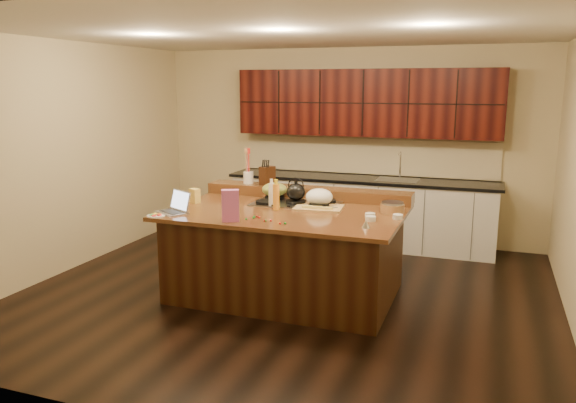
% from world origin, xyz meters
% --- Properties ---
extents(room, '(5.52, 5.02, 2.72)m').
position_xyz_m(room, '(0.00, 0.00, 1.35)').
color(room, black).
rests_on(room, ground).
extents(island, '(2.40, 1.60, 0.92)m').
position_xyz_m(island, '(0.00, 0.00, 0.46)').
color(island, black).
rests_on(island, ground).
extents(back_ledge, '(2.40, 0.30, 0.12)m').
position_xyz_m(back_ledge, '(0.00, 0.70, 0.98)').
color(back_ledge, black).
rests_on(back_ledge, island).
extents(cooktop, '(0.92, 0.52, 0.05)m').
position_xyz_m(cooktop, '(0.00, 0.30, 0.94)').
color(cooktop, gray).
rests_on(cooktop, island).
extents(back_counter, '(3.70, 0.66, 2.40)m').
position_xyz_m(back_counter, '(0.30, 2.23, 0.98)').
color(back_counter, silver).
rests_on(back_counter, ground).
extents(kettle, '(0.23, 0.23, 0.19)m').
position_xyz_m(kettle, '(0.00, 0.30, 1.06)').
color(kettle, black).
rests_on(kettle, cooktop).
extents(green_bowl, '(0.36, 0.36, 0.15)m').
position_xyz_m(green_bowl, '(-0.30, 0.43, 1.04)').
color(green_bowl, olive).
rests_on(green_bowl, cooktop).
extents(laptop, '(0.40, 0.37, 0.22)m').
position_xyz_m(laptop, '(-1.02, -0.49, 0.98)').
color(laptop, '#B7B7BC').
rests_on(laptop, island).
extents(oil_bottle, '(0.09, 0.09, 0.27)m').
position_xyz_m(oil_bottle, '(-0.10, -0.03, 1.06)').
color(oil_bottle, orange).
rests_on(oil_bottle, island).
extents(vinegar_bottle, '(0.08, 0.08, 0.25)m').
position_xyz_m(vinegar_bottle, '(-0.20, 0.10, 1.04)').
color(vinegar_bottle, silver).
rests_on(vinegar_bottle, island).
extents(wooden_tray, '(0.53, 0.42, 0.20)m').
position_xyz_m(wooden_tray, '(0.28, 0.23, 1.01)').
color(wooden_tray, tan).
rests_on(wooden_tray, island).
extents(ramekin_a, '(0.11, 0.11, 0.04)m').
position_xyz_m(ramekin_a, '(0.92, -0.17, 0.94)').
color(ramekin_a, white).
rests_on(ramekin_a, island).
extents(ramekin_b, '(0.11, 0.11, 0.04)m').
position_xyz_m(ramekin_b, '(0.89, -0.04, 0.94)').
color(ramekin_b, white).
rests_on(ramekin_b, island).
extents(ramekin_c, '(0.11, 0.11, 0.04)m').
position_xyz_m(ramekin_c, '(1.15, -0.00, 0.94)').
color(ramekin_c, white).
rests_on(ramekin_c, island).
extents(strainer_bowl, '(0.26, 0.26, 0.09)m').
position_xyz_m(strainer_bowl, '(1.05, 0.25, 0.97)').
color(strainer_bowl, '#996B3F').
rests_on(strainer_bowl, island).
extents(kitchen_timer, '(0.09, 0.09, 0.07)m').
position_xyz_m(kitchen_timer, '(0.93, -0.44, 0.96)').
color(kitchen_timer, silver).
rests_on(kitchen_timer, island).
extents(pink_bag, '(0.18, 0.15, 0.30)m').
position_xyz_m(pink_bag, '(-0.33, -0.64, 1.07)').
color(pink_bag, '#C15BA2').
rests_on(pink_bag, island).
extents(candy_plate, '(0.24, 0.24, 0.01)m').
position_xyz_m(candy_plate, '(-1.11, -0.71, 0.93)').
color(candy_plate, white).
rests_on(candy_plate, island).
extents(package_box, '(0.13, 0.12, 0.16)m').
position_xyz_m(package_box, '(-1.07, 0.00, 1.00)').
color(package_box, '#F4D156').
rests_on(package_box, island).
extents(utensil_crock, '(0.14, 0.14, 0.14)m').
position_xyz_m(utensil_crock, '(-0.74, 0.70, 1.11)').
color(utensil_crock, white).
rests_on(utensil_crock, back_ledge).
extents(knife_block, '(0.16, 0.20, 0.22)m').
position_xyz_m(knife_block, '(-0.49, 0.70, 1.15)').
color(knife_block, black).
rests_on(knife_block, back_ledge).
extents(gumdrop_0, '(0.02, 0.02, 0.02)m').
position_xyz_m(gumdrop_0, '(-0.02, -0.55, 0.93)').
color(gumdrop_0, red).
rests_on(gumdrop_0, island).
extents(gumdrop_1, '(0.02, 0.02, 0.02)m').
position_xyz_m(gumdrop_1, '(-0.18, -0.43, 0.93)').
color(gumdrop_1, '#198C26').
rests_on(gumdrop_1, island).
extents(gumdrop_2, '(0.02, 0.02, 0.02)m').
position_xyz_m(gumdrop_2, '(0.03, -0.52, 0.93)').
color(gumdrop_2, red).
rests_on(gumdrop_2, island).
extents(gumdrop_3, '(0.02, 0.02, 0.02)m').
position_xyz_m(gumdrop_3, '(-0.17, -0.47, 0.93)').
color(gumdrop_3, '#198C26').
rests_on(gumdrop_3, island).
extents(gumdrop_4, '(0.02, 0.02, 0.02)m').
position_xyz_m(gumdrop_4, '(0.15, -0.59, 0.93)').
color(gumdrop_4, red).
rests_on(gumdrop_4, island).
extents(gumdrop_5, '(0.02, 0.02, 0.02)m').
position_xyz_m(gumdrop_5, '(-0.21, -0.54, 0.93)').
color(gumdrop_5, '#198C26').
rests_on(gumdrop_5, island).
extents(gumdrop_6, '(0.02, 0.02, 0.02)m').
position_xyz_m(gumdrop_6, '(-0.12, -0.44, 0.93)').
color(gumdrop_6, red).
rests_on(gumdrop_6, island).
extents(gumdrop_7, '(0.02, 0.02, 0.02)m').
position_xyz_m(gumdrop_7, '(0.20, -0.58, 0.93)').
color(gumdrop_7, '#198C26').
rests_on(gumdrop_7, island).
extents(gumdrop_8, '(0.02, 0.02, 0.02)m').
position_xyz_m(gumdrop_8, '(-0.16, -0.41, 0.93)').
color(gumdrop_8, red).
rests_on(gumdrop_8, island).
extents(gumdrop_9, '(0.02, 0.02, 0.02)m').
position_xyz_m(gumdrop_9, '(-0.01, -0.54, 0.93)').
color(gumdrop_9, '#198C26').
rests_on(gumdrop_9, island).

